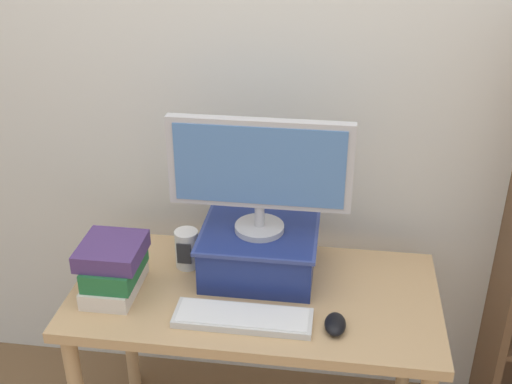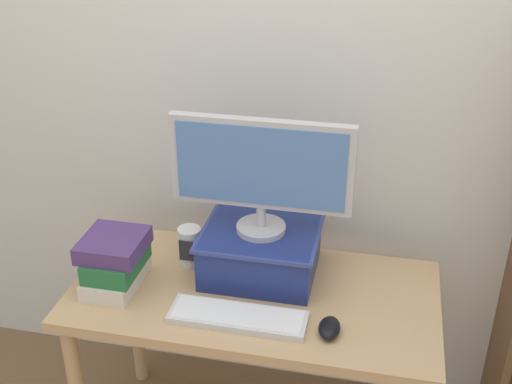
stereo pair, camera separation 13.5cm
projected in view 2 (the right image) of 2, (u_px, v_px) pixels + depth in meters
The scene contains 8 objects.
back_wall at pixel (282, 71), 2.18m from camera, with size 7.00×0.08×2.60m.
desk at pixel (254, 313), 2.11m from camera, with size 1.18×0.59×0.70m.
riser_box at pixel (260, 250), 2.13m from camera, with size 0.38×0.33×0.16m.
computer_monitor at pixel (260, 170), 1.99m from camera, with size 0.58×0.16×0.39m.
keyboard at pixel (238, 317), 1.93m from camera, with size 0.42×0.13×0.02m.
computer_mouse at pixel (329, 328), 1.88m from camera, with size 0.06×0.10×0.04m.
book_stack at pixel (115, 261), 2.06m from camera, with size 0.19×0.24×0.18m.
desk_speaker at pixel (190, 246), 2.18m from camera, with size 0.08×0.08×0.13m.
Camera 2 is at (0.37, -1.65, 1.94)m, focal length 45.00 mm.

